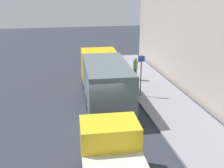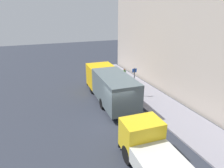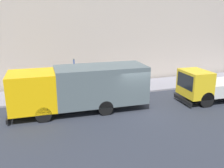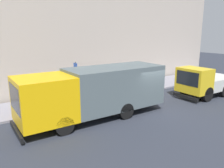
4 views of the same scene
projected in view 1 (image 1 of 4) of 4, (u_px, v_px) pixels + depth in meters
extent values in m
plane|color=#2B2F3A|center=(97.00, 125.00, 14.65)|extent=(80.00, 80.00, 0.00)
cube|color=gray|center=(180.00, 117.00, 15.47)|extent=(3.41, 30.00, 0.12)
cube|color=#F2B30C|center=(99.00, 66.00, 20.14)|extent=(2.57, 2.71, 2.17)
cube|color=black|center=(97.00, 58.00, 21.26)|extent=(2.08, 0.13, 1.22)
cube|color=#525F63|center=(107.00, 82.00, 16.29)|extent=(2.67, 5.67, 2.31)
cube|color=black|center=(97.00, 77.00, 21.85)|extent=(2.38, 0.20, 0.24)
cylinder|color=black|center=(85.00, 83.00, 19.85)|extent=(0.33, 0.91, 0.90)
cylinder|color=black|center=(115.00, 81.00, 20.16)|extent=(0.33, 0.91, 0.90)
cylinder|color=black|center=(89.00, 102.00, 16.51)|extent=(0.33, 0.91, 0.90)
cylinder|color=black|center=(124.00, 100.00, 16.82)|extent=(0.33, 0.91, 0.90)
cube|color=yellow|center=(110.00, 143.00, 10.37)|extent=(2.21, 1.63, 1.73)
cube|color=black|center=(107.00, 128.00, 11.00)|extent=(1.81, 0.13, 0.97)
cube|color=black|center=(107.00, 155.00, 11.50)|extent=(2.07, 0.20, 0.24)
cylinder|color=black|center=(135.00, 165.00, 10.49)|extent=(0.34, 1.04, 1.03)
cylinder|color=#443D4A|center=(135.00, 74.00, 21.39)|extent=(0.35, 0.35, 0.90)
cylinder|color=#498848|center=(135.00, 65.00, 21.14)|extent=(0.47, 0.47, 0.63)
sphere|color=#92684C|center=(136.00, 59.00, 21.01)|extent=(0.22, 0.22, 0.22)
cone|color=orange|center=(128.00, 75.00, 21.56)|extent=(0.51, 0.51, 0.73)
cylinder|color=#4C5156|center=(141.00, 76.00, 17.88)|extent=(0.08, 0.08, 2.76)
cube|color=blue|center=(141.00, 59.00, 17.53)|extent=(0.44, 0.03, 0.36)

